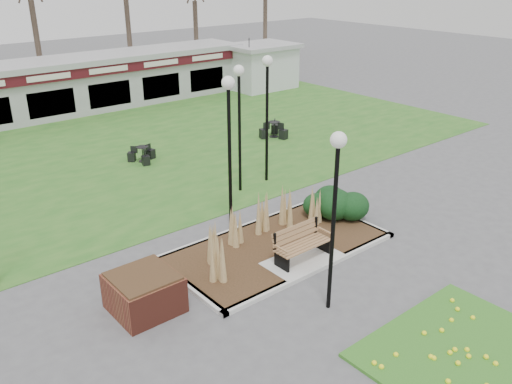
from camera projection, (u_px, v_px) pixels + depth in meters
ground at (306, 265)px, 14.84m from camera, size 100.00×100.00×0.00m
lawn at (111, 154)px, 23.34m from camera, size 34.00×16.00×0.02m
flower_bed at (458, 348)px, 11.55m from camera, size 4.20×3.00×0.16m
planting_bed at (306, 223)px, 16.40m from camera, size 6.75×3.40×1.27m
park_bench at (301, 243)px, 14.78m from camera, size 1.70×0.66×0.93m
brick_planter at (144, 292)px, 12.78m from camera, size 1.50×1.50×0.95m
food_pavilion at (40, 89)px, 28.40m from camera, size 24.60×3.40×2.90m
service_hut at (261, 66)px, 34.93m from camera, size 4.40×3.40×2.83m
lamp_post_near_left at (229, 120)px, 15.66m from camera, size 0.39×0.39×4.72m
lamp_post_near_right at (336, 184)px, 11.79m from camera, size 0.36×0.36×4.39m
lamp_post_mid_right at (267, 92)px, 19.22m from camera, size 0.39×0.39×4.67m
lamp_post_far_right at (239, 101)px, 18.36m from camera, size 0.37×0.37×4.52m
bistro_set_c at (143, 157)px, 22.37m from camera, size 1.18×1.16×0.64m
bistro_set_d at (274, 132)px, 25.49m from camera, size 1.34×1.33×0.73m
patio_umbrella at (249, 70)px, 33.61m from camera, size 1.87×1.90×2.28m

